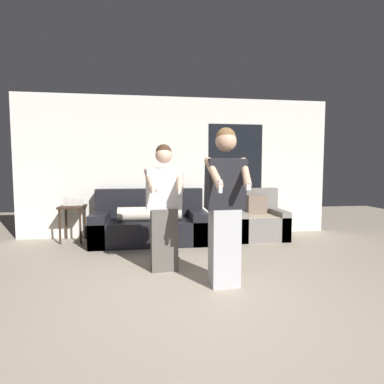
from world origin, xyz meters
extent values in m
plane|color=tan|center=(0.00, 0.00, 0.00)|extent=(14.00, 14.00, 0.00)
cube|color=silver|center=(0.00, 3.31, 1.35)|extent=(6.10, 0.06, 2.70)
cube|color=black|center=(1.15, 3.27, 1.55)|extent=(1.10, 0.01, 1.30)
cube|color=black|center=(-0.56, 2.74, 0.21)|extent=(1.99, 0.97, 0.42)
cube|color=black|center=(-0.56, 3.12, 0.68)|extent=(1.99, 0.22, 0.52)
cube|color=black|center=(-1.42, 2.74, 0.28)|extent=(0.28, 0.97, 0.56)
cube|color=black|center=(0.29, 2.74, 0.28)|extent=(0.28, 0.97, 0.56)
cylinder|color=beige|center=(-0.56, 2.62, 0.54)|extent=(1.09, 0.24, 0.24)
cube|color=slate|center=(1.45, 2.78, 0.22)|extent=(0.97, 0.82, 0.44)
cube|color=slate|center=(1.45, 3.09, 0.69)|extent=(0.97, 0.20, 0.49)
cube|color=slate|center=(1.05, 2.78, 0.27)|extent=(0.18, 0.82, 0.54)
cube|color=slate|center=(1.85, 2.78, 0.27)|extent=(0.18, 0.82, 0.54)
cube|color=tan|center=(1.45, 2.74, 0.45)|extent=(0.83, 0.65, 0.01)
cube|color=#7A6656|center=(1.45, 2.85, 0.63)|extent=(0.36, 0.14, 0.36)
cube|color=#332319|center=(-1.95, 3.01, 0.63)|extent=(0.42, 0.47, 0.04)
cylinder|color=#332319|center=(-2.12, 2.82, 0.31)|extent=(0.04, 0.04, 0.61)
cylinder|color=#332319|center=(-1.78, 2.82, 0.31)|extent=(0.04, 0.04, 0.61)
cylinder|color=#332319|center=(-2.12, 3.21, 0.31)|extent=(0.04, 0.04, 0.61)
cylinder|color=#332319|center=(-1.78, 3.21, 0.31)|extent=(0.04, 0.04, 0.61)
cube|color=beige|center=(-2.06, 2.99, 0.72)|extent=(0.10, 0.02, 0.17)
cube|color=beige|center=(-1.95, 3.01, 0.71)|extent=(0.13, 0.02, 0.15)
cube|color=beige|center=(-1.85, 3.03, 0.70)|extent=(0.16, 0.02, 0.13)
cube|color=#56514C|center=(-0.38, 1.25, 0.40)|extent=(0.35, 0.27, 0.80)
cube|color=silver|center=(-0.38, 1.24, 1.06)|extent=(0.47, 0.31, 0.54)
sphere|color=#DBAD8E|center=(-0.38, 1.23, 1.49)|extent=(0.21, 0.21, 0.21)
sphere|color=#3D2819|center=(-0.38, 1.24, 1.53)|extent=(0.20, 0.20, 0.20)
cylinder|color=#DBAD8E|center=(-0.55, 1.07, 1.18)|extent=(0.17, 0.36, 0.31)
cube|color=white|center=(-0.51, 0.93, 1.05)|extent=(0.04, 0.04, 0.13)
cylinder|color=#DBAD8E|center=(-0.18, 1.10, 1.18)|extent=(0.12, 0.36, 0.31)
cube|color=white|center=(-0.20, 0.95, 1.05)|extent=(0.05, 0.04, 0.08)
cube|color=#B2B2B7|center=(0.27, 0.63, 0.44)|extent=(0.33, 0.26, 0.87)
cube|color=black|center=(0.27, 0.62, 1.15)|extent=(0.44, 0.29, 0.58)
sphere|color=tan|center=(0.27, 0.61, 1.61)|extent=(0.23, 0.23, 0.23)
sphere|color=brown|center=(0.27, 0.62, 1.65)|extent=(0.22, 0.22, 0.22)
cylinder|color=tan|center=(0.11, 0.46, 1.28)|extent=(0.16, 0.36, 0.33)
cube|color=white|center=(0.14, 0.31, 1.14)|extent=(0.04, 0.04, 0.13)
cylinder|color=tan|center=(0.45, 0.48, 1.28)|extent=(0.12, 0.36, 0.33)
cube|color=white|center=(0.44, 0.33, 1.14)|extent=(0.05, 0.04, 0.08)
camera|label=1|loc=(-0.53, -2.59, 1.32)|focal=28.00mm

